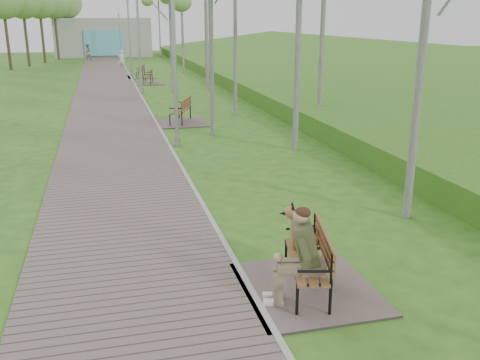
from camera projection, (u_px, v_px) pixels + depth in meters
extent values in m
plane|color=#2E5D1D|center=(205.00, 210.00, 11.70)|extent=(120.00, 120.00, 0.00)
cube|color=#6E5D59|center=(107.00, 89.00, 31.20)|extent=(3.50, 67.00, 0.04)
cube|color=#999993|center=(137.00, 88.00, 31.61)|extent=(0.10, 67.00, 0.05)
cube|color=#549229|center=(335.00, 86.00, 33.08)|extent=(14.00, 70.00, 1.60)
cube|color=#9E9E99|center=(103.00, 37.00, 58.02)|extent=(10.00, 5.00, 4.00)
cube|color=#5BB0CB|center=(104.00, 43.00, 55.76)|extent=(4.00, 0.20, 2.60)
cube|color=#6E5D59|center=(308.00, 288.00, 8.28)|extent=(1.99, 2.21, 0.04)
cube|color=brown|center=(306.00, 261.00, 8.13)|extent=(0.86, 1.72, 0.04)
cube|color=brown|center=(324.00, 243.00, 8.05)|extent=(0.42, 1.62, 0.36)
cube|color=#6E5D59|center=(182.00, 122.00, 21.39)|extent=(2.02, 2.25, 0.04)
cube|color=brown|center=(180.00, 110.00, 21.23)|extent=(1.08, 1.75, 0.04)
cube|color=brown|center=(186.00, 103.00, 21.12)|extent=(0.65, 1.59, 0.37)
cube|color=#6E5D59|center=(149.00, 84.00, 34.02)|extent=(1.84, 2.05, 0.04)
cube|color=brown|center=(148.00, 77.00, 33.88)|extent=(0.70, 1.59, 0.04)
cube|color=brown|center=(152.00, 72.00, 33.82)|extent=(0.29, 1.52, 0.34)
cube|color=#6E5D59|center=(141.00, 77.00, 37.53)|extent=(1.86, 2.07, 0.04)
cube|color=brown|center=(140.00, 71.00, 37.39)|extent=(0.69, 1.60, 0.04)
cube|color=brown|center=(144.00, 67.00, 37.34)|extent=(0.27, 1.54, 0.34)
cylinder|color=#96999E|center=(177.00, 142.00, 17.48)|extent=(0.21, 0.21, 0.31)
cylinder|color=#96999E|center=(175.00, 66.00, 16.77)|extent=(0.12, 0.12, 5.17)
cylinder|color=#96999E|center=(142.00, 90.00, 29.80)|extent=(0.23, 0.23, 0.34)
cylinder|color=#96999E|center=(139.00, 41.00, 29.03)|extent=(0.14, 0.14, 5.65)
cylinder|color=#96999E|center=(131.00, 72.00, 39.80)|extent=(0.20, 0.20, 0.30)
cylinder|color=#96999E|center=(130.00, 39.00, 39.10)|extent=(0.12, 0.12, 5.06)
cylinder|color=#96999E|center=(127.00, 2.00, 38.35)|extent=(0.18, 0.18, 0.25)
cylinder|color=#96999E|center=(121.00, 58.00, 53.38)|extent=(0.17, 0.17, 0.26)
cylinder|color=#96999E|center=(120.00, 38.00, 52.79)|extent=(0.10, 0.10, 4.29)
cylinder|color=#96999E|center=(119.00, 14.00, 52.16)|extent=(0.15, 0.15, 0.21)
imported|color=silver|center=(122.00, 60.00, 42.54)|extent=(0.67, 0.53, 1.60)
imported|color=gray|center=(87.00, 52.00, 51.59)|extent=(0.94, 0.82, 1.63)
cylinder|color=silver|center=(424.00, 27.00, 10.16)|extent=(0.17, 0.17, 7.73)
cylinder|color=silver|center=(324.00, 3.00, 19.17)|extent=(0.18, 0.18, 9.08)
cylinder|color=silver|center=(211.00, 32.00, 18.20)|extent=(0.15, 0.15, 7.13)
cylinder|color=silver|center=(171.00, 27.00, 28.90)|extent=(0.15, 0.15, 7.09)
cylinder|color=silver|center=(182.00, 15.00, 38.88)|extent=(0.18, 0.18, 8.51)
cylinder|color=silver|center=(159.00, 16.00, 55.89)|extent=(0.17, 0.17, 8.50)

